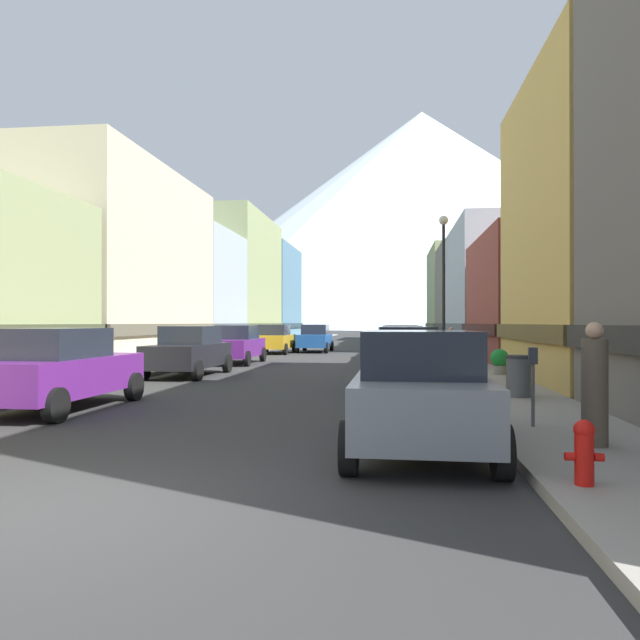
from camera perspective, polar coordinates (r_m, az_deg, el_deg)
name	(u,v)px	position (r m, az deg, el deg)	size (l,w,h in m)	color
ground_plane	(42,517)	(6.64, -25.31, -16.83)	(400.00, 400.00, 0.00)	#2F2F2F
sidewalk_left	(254,349)	(41.56, -6.42, -2.78)	(2.50, 100.00, 0.15)	gray
sidewalk_right	(435,350)	(40.52, 11.06, -2.84)	(2.50, 100.00, 0.15)	gray
storefront_left_2	(101,269)	(31.86, -20.39, 4.65)	(7.74, 13.49, 9.57)	beige
storefront_left_3	(177,293)	(42.02, -13.69, 2.53)	(8.19, 8.51, 8.19)	#99A5B2
storefront_left_4	(212,283)	(52.98, -10.40, 3.57)	(10.17, 13.81, 11.22)	#8C9966
storefront_left_5	(257,295)	(65.80, -6.09, 2.44)	(8.33, 12.46, 10.35)	slate
storefront_right_2	(561,302)	(29.79, 22.32, 1.66)	(7.81, 10.26, 6.00)	brown
storefront_right_3	(518,291)	(42.16, 18.62, 2.70)	(9.04, 13.87, 8.44)	#99A5B2
storefront_right_4	(487,296)	(53.69, 15.83, 2.21)	(8.52, 9.58, 8.72)	#66605B
storefront_right_5	(465,296)	(65.70, 13.90, 2.28)	(7.81, 13.92, 9.95)	#8C9966
car_left_0	(59,369)	(14.03, -23.97, -4.32)	(2.11, 4.42, 1.78)	#591E72
car_left_1	(189,351)	(21.52, -12.55, -2.92)	(2.13, 4.43, 1.78)	black
car_left_2	(236,344)	(27.61, -8.11, -2.34)	(2.09, 4.42, 1.78)	#591E72
car_left_3	(275,339)	(36.48, -4.36, -1.83)	(2.07, 4.40, 1.78)	#B28419
car_right_0	(419,390)	(8.95, 9.59, -6.66)	(2.09, 4.42, 1.78)	slate
car_right_1	(406,357)	(17.22, 8.35, -3.58)	(2.24, 4.48, 1.78)	#591E72
car_right_2	(402,347)	(24.89, 7.95, -2.56)	(2.07, 4.41, 1.78)	slate
car_right_3	(400,342)	(31.12, 7.77, -2.10)	(2.21, 4.47, 1.78)	#591E72
car_driving_0	(315,338)	(38.30, -0.48, -1.76)	(2.06, 4.40, 1.78)	#19478C
fire_hydrant_near	(584,450)	(7.08, 24.20, -11.41)	(0.40, 0.22, 0.70)	red
parking_meter_near	(533,375)	(10.57, 19.91, -5.04)	(0.14, 0.10, 1.33)	#595960
trash_bin_right	(518,376)	(14.70, 18.64, -5.14)	(0.59, 0.59, 0.98)	#4C5156
potted_plant_0	(500,360)	(20.82, 17.00, -3.77)	(0.62, 0.62, 0.86)	gray
pedestrian_0	(595,388)	(9.26, 25.03, -6.00)	(0.36, 0.36, 1.76)	brown
pedestrian_1	(451,344)	(29.60, 12.55, -2.29)	(0.36, 0.36, 1.53)	brown
pedestrian_2	(57,358)	(18.71, -24.09, -3.38)	(0.36, 0.36, 1.57)	#333338
streetlamp_right	(444,268)	(23.12, 11.87, 4.92)	(0.36, 0.36, 5.86)	black
mountain_backdrop	(422,219)	(269.67, 9.82, 9.58)	(248.55, 248.55, 96.01)	silver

